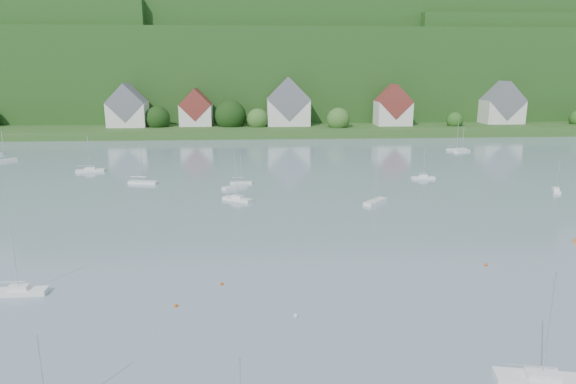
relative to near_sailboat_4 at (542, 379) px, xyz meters
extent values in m
cube|color=#2C531F|center=(-13.99, 173.37, 1.02)|extent=(600.00, 60.00, 3.00)
cube|color=#164115|center=(-13.99, 248.37, 19.52)|extent=(620.00, 160.00, 40.00)
cube|color=#164115|center=(-3.99, 243.37, 27.52)|extent=(240.00, 130.00, 60.00)
cube|color=#164115|center=(146.01, 228.37, 21.52)|extent=(200.00, 110.00, 48.00)
sphere|color=#2E5A21|center=(-20.78, 157.25, 5.18)|extent=(8.19, 8.19, 8.19)
sphere|color=#2E5A21|center=(-65.95, 159.44, 4.63)|extent=(6.49, 6.49, 6.49)
sphere|color=#2E5A21|center=(32.86, 165.45, 6.48)|extent=(12.16, 12.16, 12.16)
sphere|color=#2E5A21|center=(9.00, 153.30, 5.36)|extent=(8.73, 8.73, 8.73)
sphere|color=black|center=(-57.86, 159.23, 5.55)|extent=(9.32, 9.32, 9.32)
sphere|color=#1F4514|center=(53.85, 155.06, 4.55)|extent=(6.24, 6.24, 6.24)
sphere|color=black|center=(75.44, 167.91, 5.18)|extent=(8.16, 8.16, 8.16)
sphere|color=black|center=(-30.99, 159.73, 6.40)|extent=(11.92, 11.92, 11.92)
sphere|color=#1F4514|center=(-98.26, 236.51, 51.32)|extent=(10.29, 10.29, 10.29)
sphere|color=black|center=(-82.15, 224.75, 50.78)|extent=(7.18, 7.18, 7.18)
sphere|color=#2E5A21|center=(86.49, 231.73, 48.14)|extent=(14.97, 14.97, 14.97)
sphere|color=#1F4514|center=(64.68, 229.19, 47.23)|extent=(9.78, 9.78, 9.78)
sphere|color=#1F4514|center=(105.70, 228.08, 47.63)|extent=(12.02, 12.02, 12.02)
sphere|color=black|center=(123.91, 209.39, 47.55)|extent=(11.57, 11.57, 11.57)
sphere|color=#1F4514|center=(108.44, 196.10, 47.74)|extent=(12.65, 12.65, 12.65)
sphere|color=#2E5A21|center=(85.15, 220.59, 47.18)|extent=(9.48, 9.48, 9.48)
sphere|color=#1F4514|center=(-53.96, 235.50, 41.62)|extent=(12.01, 12.01, 12.01)
sphere|color=black|center=(104.68, 225.72, 42.16)|extent=(15.08, 15.08, 15.08)
sphere|color=#2E5A21|center=(94.42, 241.39, 42.32)|extent=(15.99, 15.99, 15.99)
sphere|color=black|center=(-17.69, 245.58, 42.27)|extent=(15.72, 15.72, 15.72)
sphere|color=#1F4514|center=(-3.10, 241.29, 41.37)|extent=(10.54, 10.54, 10.54)
cube|color=silver|center=(-68.99, 160.37, 7.02)|extent=(14.00, 10.00, 9.00)
cube|color=slate|center=(-68.99, 160.37, 11.52)|extent=(14.00, 10.40, 14.00)
cube|color=silver|center=(-43.99, 162.37, 6.52)|extent=(12.00, 9.00, 8.00)
cube|color=maroon|center=(-43.99, 162.37, 10.52)|extent=(12.00, 9.36, 12.00)
cube|color=silver|center=(-8.99, 161.37, 7.52)|extent=(16.00, 11.00, 10.00)
cube|color=slate|center=(-8.99, 161.37, 12.52)|extent=(16.00, 11.44, 16.00)
cube|color=silver|center=(31.01, 159.37, 7.02)|extent=(13.00, 10.00, 9.00)
cube|color=maroon|center=(31.01, 159.37, 11.52)|extent=(13.00, 10.40, 13.00)
cube|color=silver|center=(76.01, 163.37, 7.02)|extent=(15.00, 10.00, 9.00)
cube|color=slate|center=(76.01, 163.37, 11.52)|extent=(15.00, 10.40, 15.00)
cylinder|color=silver|center=(-36.58, -1.93, 3.15)|extent=(0.10, 0.10, 6.25)
cube|color=white|center=(0.00, 0.00, -0.13)|extent=(7.24, 3.33, 0.70)
cube|color=white|center=(0.00, 0.00, 0.47)|extent=(2.67, 1.84, 0.50)
cylinder|color=silver|center=(0.00, 0.00, 4.59)|extent=(0.10, 0.10, 8.73)
cylinder|color=silver|center=(-1.02, 0.21, 1.12)|extent=(3.78, 0.86, 0.08)
cube|color=white|center=(-47.79, 19.46, -0.19)|extent=(5.85, 1.76, 0.58)
cube|color=white|center=(-47.79, 19.46, 0.35)|extent=(2.06, 1.18, 0.50)
cylinder|color=silver|center=(-47.79, 19.46, 3.74)|extent=(0.10, 0.10, 7.27)
cylinder|color=silver|center=(-48.66, 19.44, 1.00)|extent=(3.20, 0.15, 0.08)
sphere|color=silver|center=(-18.17, 12.34, -0.48)|extent=(0.42, 0.42, 0.42)
sphere|color=#CE4E08|center=(6.66, 24.23, -0.48)|extent=(0.41, 0.41, 0.41)
sphere|color=#CE4E08|center=(-25.96, 20.58, -0.48)|extent=(0.39, 0.39, 0.39)
sphere|color=#CE4E08|center=(-30.34, 15.37, -0.48)|extent=(0.38, 0.38, 0.38)
cube|color=white|center=(-0.09, 55.15, -0.18)|extent=(5.28, 5.46, 0.59)
cylinder|color=silver|center=(-0.09, 55.15, 3.82)|extent=(0.10, 0.10, 7.42)
cylinder|color=silver|center=(-0.70, 54.50, 1.02)|extent=(2.29, 2.43, 0.08)
cube|color=white|center=(-61.37, 88.41, -0.15)|extent=(6.68, 3.03, 0.65)
cube|color=white|center=(-61.37, 88.41, 0.42)|extent=(2.46, 1.68, 0.50)
cylinder|color=silver|center=(-61.37, 88.41, 4.20)|extent=(0.10, 0.10, 8.06)
cylinder|color=silver|center=(-62.32, 88.22, 1.07)|extent=(3.50, 0.77, 0.08)
cube|color=white|center=(39.01, 115.08, -0.17)|extent=(6.37, 3.21, 0.61)
cylinder|color=silver|center=(39.01, 115.08, 3.97)|extent=(0.10, 0.10, 7.67)
cylinder|color=silver|center=(38.12, 114.85, 1.04)|extent=(3.28, 0.93, 0.08)
cube|color=white|center=(38.13, 61.49, -0.24)|extent=(3.16, 4.81, 0.47)
cube|color=white|center=(38.13, 61.49, 0.24)|extent=(1.52, 1.88, 0.50)
cylinder|color=silver|center=(38.13, 61.49, 2.92)|extent=(0.10, 0.10, 5.86)
cylinder|color=silver|center=(37.83, 60.86, 0.89)|extent=(1.16, 2.37, 0.08)
cube|color=white|center=(-24.99, 73.05, -0.24)|extent=(4.68, 1.43, 0.46)
cylinder|color=silver|center=(-24.99, 73.05, 2.89)|extent=(0.10, 0.10, 5.81)
cylinder|color=silver|center=(-25.69, 73.07, 0.89)|extent=(2.56, 0.15, 0.08)
cube|color=white|center=(-26.15, 68.90, -0.20)|extent=(5.38, 4.64, 0.56)
cylinder|color=silver|center=(-26.15, 68.90, 3.57)|extent=(0.10, 0.10, 6.98)
cylinder|color=silver|center=(-26.82, 68.39, 0.98)|extent=(2.48, 1.93, 0.08)
cube|color=white|center=(-88.34, 104.15, -0.18)|extent=(5.19, 5.52, 0.59)
cylinder|color=silver|center=(-88.34, 104.15, 3.82)|extent=(0.10, 0.10, 7.40)
cylinder|color=silver|center=(-88.93, 103.49, 1.02)|extent=(2.23, 2.48, 0.08)
cube|color=white|center=(-46.01, 74.38, -0.17)|extent=(6.33, 2.88, 0.61)
cylinder|color=silver|center=(-46.01, 74.38, 3.96)|extent=(0.10, 0.10, 7.64)
cylinder|color=silver|center=(-46.91, 74.56, 1.03)|extent=(3.31, 0.74, 0.08)
cube|color=white|center=(-25.36, 58.45, -0.18)|extent=(5.76, 4.65, 0.59)
cube|color=white|center=(-25.36, 58.45, 0.36)|extent=(2.34, 2.10, 0.50)
cylinder|color=silver|center=(-25.36, 58.45, 3.77)|extent=(0.10, 0.10, 7.32)
cylinder|color=silver|center=(-26.08, 58.95, 1.01)|extent=(2.71, 1.88, 0.08)
cube|color=white|center=(39.27, 111.46, -0.19)|extent=(5.72, 4.24, 0.57)
cylinder|color=silver|center=(39.27, 111.46, 3.65)|extent=(0.10, 0.10, 7.12)
cylinder|color=silver|center=(38.54, 111.03, 0.99)|extent=(2.75, 1.64, 0.08)
cube|color=white|center=(15.57, 75.34, -0.22)|extent=(5.22, 1.57, 0.52)
cube|color=white|center=(15.57, 75.34, 0.29)|extent=(1.84, 1.06, 0.50)
cylinder|color=silver|center=(15.57, 75.34, 3.28)|extent=(0.10, 0.10, 6.48)
cylinder|color=silver|center=(14.79, 75.35, 0.94)|extent=(2.85, 0.14, 0.08)
camera|label=1|loc=(-21.94, -33.40, 23.37)|focal=31.64mm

